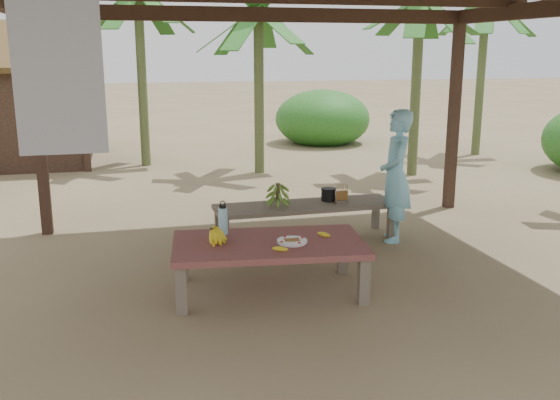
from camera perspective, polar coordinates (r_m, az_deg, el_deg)
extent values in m
plane|color=brown|center=(6.45, 2.97, -7.00)|extent=(80.00, 80.00, 0.00)
cube|color=black|center=(8.18, -21.22, 6.24)|extent=(0.13, 0.13, 2.70)
cube|color=black|center=(9.33, 15.61, 7.45)|extent=(0.13, 0.13, 2.70)
cube|color=black|center=(8.27, -1.64, 16.58)|extent=(5.80, 0.14, 0.18)
cube|color=slate|center=(3.48, -19.58, 10.93)|extent=(0.45, 0.05, 0.85)
cube|color=brown|center=(5.57, -9.03, -8.14)|extent=(0.11, 0.11, 0.44)
cube|color=brown|center=(5.75, 7.67, -7.38)|extent=(0.11, 0.11, 0.44)
cube|color=brown|center=(6.36, -8.84, -5.35)|extent=(0.11, 0.11, 0.44)
cube|color=brown|center=(6.52, 5.77, -4.78)|extent=(0.11, 0.11, 0.44)
cube|color=maroon|center=(5.91, -1.03, -4.10)|extent=(1.90, 1.20, 0.06)
cube|color=brown|center=(7.15, -5.01, -3.27)|extent=(0.08, 0.08, 0.40)
cube|color=brown|center=(7.76, 10.11, -2.06)|extent=(0.08, 0.08, 0.40)
cube|color=brown|center=(7.58, -5.65, -2.30)|extent=(0.08, 0.08, 0.40)
cube|color=brown|center=(8.17, 8.74, -1.23)|extent=(0.08, 0.08, 0.40)
cube|color=brown|center=(7.54, 2.34, -0.55)|extent=(2.21, 0.65, 0.05)
cylinder|color=white|center=(5.85, 1.11, -3.92)|extent=(0.26, 0.26, 0.01)
cylinder|color=white|center=(5.85, 1.11, -3.77)|extent=(0.28, 0.28, 0.02)
cube|color=brown|center=(5.84, 1.11, -3.72)|extent=(0.15, 0.10, 0.02)
ellipsoid|color=yellow|center=(5.62, 0.02, -4.49)|extent=(0.16, 0.08, 0.04)
ellipsoid|color=yellow|center=(6.06, 4.04, -3.16)|extent=(0.13, 0.12, 0.04)
cylinder|color=#45B5D8|center=(6.14, -5.24, -1.92)|extent=(0.09, 0.09, 0.26)
cylinder|color=black|center=(6.10, -5.27, -0.59)|extent=(0.07, 0.07, 0.03)
torus|color=black|center=(6.09, -5.27, -0.32)|extent=(0.06, 0.01, 0.06)
cylinder|color=black|center=(7.70, 4.45, 0.47)|extent=(0.18, 0.18, 0.15)
imported|color=#73BFDA|center=(7.58, 10.53, 2.17)|extent=(0.55, 0.67, 1.59)
cylinder|color=#596638|center=(11.67, 12.32, 10.02)|extent=(0.18, 0.18, 3.21)
cylinder|color=#596638|center=(11.64, -1.94, 9.83)|extent=(0.18, 0.18, 3.01)
cylinder|color=#596638|center=(12.68, -12.50, 10.74)|extent=(0.18, 0.18, 3.42)
cylinder|color=#596638|center=(14.39, 17.88, 10.65)|extent=(0.18, 0.18, 3.39)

